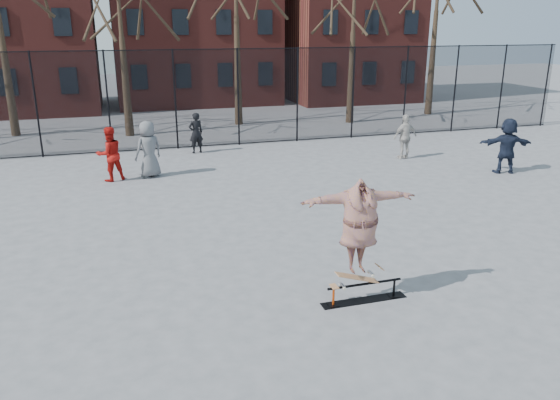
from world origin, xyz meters
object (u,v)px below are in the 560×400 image
object	(u,v)px
skater	(359,234)
bystander_red	(110,154)
skate_rail	(364,294)
bystander_grey	(149,149)
bystander_white	(405,137)
skateboard	(357,281)
bystander_black	(196,133)
bystander_navy	(507,146)

from	to	relation	value
skater	bystander_red	world-z (taller)	skater
skate_rail	bystander_red	size ratio (longest dim) A/B	0.94
skate_rail	bystander_grey	bearing A→B (deg)	107.67
bystander_grey	bystander_white	size ratio (longest dim) A/B	1.12
skate_rail	skater	size ratio (longest dim) A/B	0.77
skater	bystander_white	bearing A→B (deg)	59.23
skateboard	skater	xyz separation A→B (m)	(0.00, 0.00, 0.93)
bystander_red	skater	bearing A→B (deg)	93.25
skater	bystander_white	world-z (taller)	skater
skate_rail	bystander_white	bearing A→B (deg)	57.40
skate_rail	bystander_white	xyz separation A→B (m)	(6.31, 9.86, 0.70)
bystander_red	bystander_white	xyz separation A→B (m)	(10.75, -0.05, -0.05)
bystander_red	bystander_black	bearing A→B (deg)	-155.61
skateboard	skater	bearing A→B (deg)	0.00
skate_rail	bystander_black	distance (m)	13.21
bystander_black	bystander_red	xyz separation A→B (m)	(-3.29, -3.23, 0.09)
bystander_grey	bystander_white	xyz separation A→B (m)	(9.50, -0.16, -0.10)
skate_rail	bystander_black	xyz separation A→B (m)	(-1.15, 13.14, 0.66)
skateboard	bystander_black	bearing A→B (deg)	94.31
skateboard	bystander_black	world-z (taller)	bystander_black
skateboard	skater	world-z (taller)	skater
bystander_grey	bystander_red	distance (m)	1.25
skate_rail	skateboard	size ratio (longest dim) A/B	1.83
skateboard	bystander_red	xyz separation A→B (m)	(-4.28, 9.91, 0.47)
skate_rail	bystander_white	size ratio (longest dim) A/B	0.99
skate_rail	bystander_red	distance (m)	10.89
skater	bystander_black	xyz separation A→B (m)	(-0.99, 13.14, -0.55)
skater	bystander_black	distance (m)	13.19
skater	bystander_white	size ratio (longest dim) A/B	1.28
bystander_grey	bystander_black	xyz separation A→B (m)	(2.04, 3.12, -0.14)
bystander_grey	bystander_navy	world-z (taller)	bystander_navy
skater	bystander_black	world-z (taller)	skater
bystander_black	bystander_red	world-z (taller)	bystander_red
skate_rail	bystander_navy	bearing A→B (deg)	39.13
skate_rail	bystander_navy	world-z (taller)	bystander_navy
skater	bystander_red	distance (m)	10.81
bystander_black	bystander_red	size ratio (longest dim) A/B	0.90
skateboard	skater	distance (m)	0.93
bystander_red	bystander_white	distance (m)	10.75
skater	skateboard	bearing A→B (deg)	0.00
bystander_grey	bystander_navy	xyz separation A→B (m)	(11.80, -3.02, 0.01)
bystander_white	bystander_navy	size ratio (longest dim) A/B	0.89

